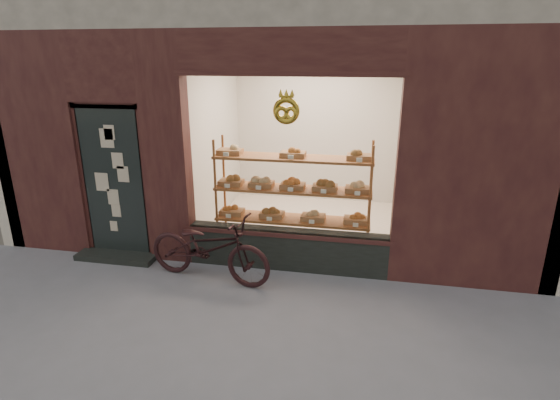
# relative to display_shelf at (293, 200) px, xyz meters

# --- Properties ---
(ground) EXTENTS (90.00, 90.00, 0.00)m
(ground) POSITION_rel_display_shelf_xyz_m (-0.45, -2.55, -0.85)
(ground) COLOR slate
(display_shelf) EXTENTS (2.20, 0.45, 1.70)m
(display_shelf) POSITION_rel_display_shelf_xyz_m (0.00, 0.00, 0.00)
(display_shelf) COLOR brown
(display_shelf) RESTS_ON ground
(bicycle) EXTENTS (1.78, 0.87, 0.90)m
(bicycle) POSITION_rel_display_shelf_xyz_m (-0.92, -0.95, -0.40)
(bicycle) COLOR black
(bicycle) RESTS_ON ground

